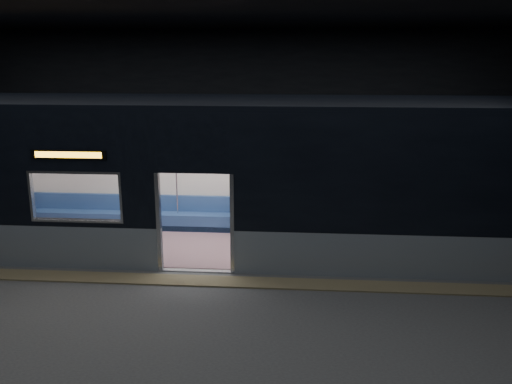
# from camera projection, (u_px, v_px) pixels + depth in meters

# --- Properties ---
(station_floor) EXTENTS (24.00, 14.00, 0.01)m
(station_floor) POSITION_uv_depth(u_px,v_px,m) (186.00, 294.00, 10.00)
(station_floor) COLOR #47494C
(station_floor) RESTS_ON ground
(station_envelope) EXTENTS (24.00, 14.00, 5.00)m
(station_envelope) POSITION_uv_depth(u_px,v_px,m) (179.00, 93.00, 9.09)
(station_envelope) COLOR black
(station_envelope) RESTS_ON station_floor
(tactile_strip) EXTENTS (22.80, 0.50, 0.03)m
(tactile_strip) POSITION_uv_depth(u_px,v_px,m) (192.00, 281.00, 10.53)
(tactile_strip) COLOR #8C7F59
(tactile_strip) RESTS_ON station_floor
(metro_car) EXTENTS (18.00, 3.04, 3.35)m
(metro_car) POSITION_uv_depth(u_px,v_px,m) (207.00, 168.00, 12.00)
(metro_car) COLOR gray
(metro_car) RESTS_ON station_floor
(passenger) EXTENTS (0.42, 0.70, 1.36)m
(passenger) POSITION_uv_depth(u_px,v_px,m) (246.00, 202.00, 13.17)
(passenger) COLOR black
(passenger) RESTS_ON metro_car
(handbag) EXTENTS (0.30, 0.26, 0.15)m
(handbag) POSITION_uv_depth(u_px,v_px,m) (246.00, 209.00, 12.98)
(handbag) COLOR black
(handbag) RESTS_ON passenger
(transit_map) EXTENTS (1.04, 0.03, 0.68)m
(transit_map) POSITION_uv_depth(u_px,v_px,m) (392.00, 174.00, 13.03)
(transit_map) COLOR white
(transit_map) RESTS_ON metro_car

